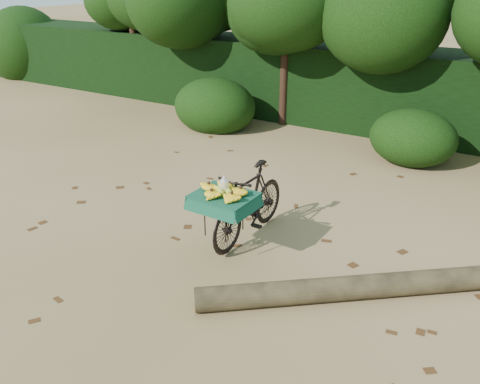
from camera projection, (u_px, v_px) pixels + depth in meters
The scene contains 7 objects.
ground at pixel (220, 235), 7.10m from camera, with size 80.00×80.00×0.00m, color #A88059.
vendor_bicycle at pixel (248, 203), 6.83m from camera, with size 0.76×1.78×1.04m.
fallen_log at pixel (364, 287), 5.71m from camera, with size 0.28×0.28×3.82m, color brown.
hedge_backdrop at pixel (371, 88), 11.64m from camera, with size 26.00×1.80×1.80m, color black.
tree_row at pixel (335, 40), 10.89m from camera, with size 14.50×2.00×4.00m, color black, non-canonical shape.
bush_clumps at pixel (361, 132), 10.03m from camera, with size 8.80×1.70×0.90m, color black, non-canonical shape.
leaf_litter at pixel (244, 217), 7.60m from camera, with size 7.00×7.30×0.01m, color #482A13, non-canonical shape.
Camera 1 is at (3.51, -5.17, 3.43)m, focal length 38.00 mm.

